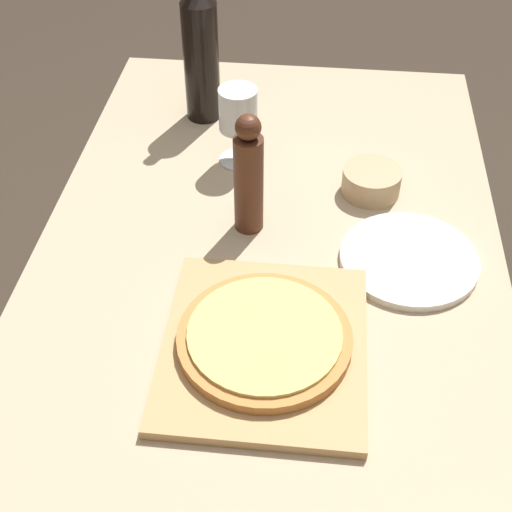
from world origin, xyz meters
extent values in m
cube|color=tan|center=(0.00, 0.00, 0.71)|extent=(0.82, 1.59, 0.03)
cylinder|color=brown|center=(-0.35, 0.73, 0.35)|extent=(0.06, 0.06, 0.69)
cylinder|color=brown|center=(0.35, 0.73, 0.35)|extent=(0.06, 0.06, 0.69)
cube|color=tan|center=(0.01, -0.10, 0.73)|extent=(0.31, 0.35, 0.02)
cylinder|color=#BC7A3D|center=(0.01, -0.10, 0.75)|extent=(0.26, 0.26, 0.02)
cylinder|color=#E0C66B|center=(0.01, -0.10, 0.76)|extent=(0.23, 0.23, 0.01)
cylinder|color=black|center=(-0.18, 0.55, 0.85)|extent=(0.07, 0.07, 0.26)
cylinder|color=#4C2819|center=(-0.04, 0.18, 0.82)|extent=(0.05, 0.05, 0.19)
sphere|color=#4C2819|center=(-0.04, 0.18, 0.93)|extent=(0.04, 0.04, 0.04)
cylinder|color=silver|center=(-0.08, 0.38, 0.73)|extent=(0.08, 0.08, 0.00)
cylinder|color=silver|center=(-0.08, 0.38, 0.76)|extent=(0.01, 0.01, 0.07)
cylinder|color=silver|center=(-0.08, 0.38, 0.84)|extent=(0.08, 0.08, 0.08)
cylinder|color=tan|center=(0.18, 0.31, 0.75)|extent=(0.11, 0.11, 0.05)
cylinder|color=silver|center=(0.24, 0.12, 0.73)|extent=(0.24, 0.24, 0.01)
camera|label=1|loc=(0.08, -0.80, 1.56)|focal=50.00mm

